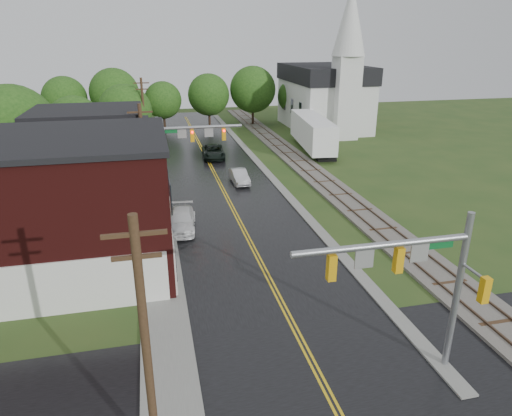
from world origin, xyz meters
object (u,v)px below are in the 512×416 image
object	(u,v)px
brick_building	(46,208)
traffic_signal_far	(184,142)
sedan_silver	(239,176)
pickup_white	(182,220)
semi_trailer	(312,131)
traffic_signal_near	(414,270)
tree_left_c	(77,125)
utility_pole_c	(144,115)
tree_left_e	(127,112)
tree_left_b	(15,130)
utility_pole_a	(146,345)
church	(327,91)
utility_pole_b	(144,162)
suv_dark	(213,152)

from	to	relation	value
brick_building	traffic_signal_far	bearing A→B (deg)	53.08
brick_building	sedan_silver	world-z (taller)	brick_building
pickup_white	brick_building	bearing A→B (deg)	-143.07
semi_trailer	pickup_white	bearing A→B (deg)	-129.86
traffic_signal_near	tree_left_c	size ratio (longest dim) A/B	0.96
utility_pole_c	tree_left_e	xyz separation A→B (m)	(-2.05, 1.90, 0.09)
traffic_signal_far	pickup_white	distance (m)	8.47
tree_left_b	tree_left_c	xyz separation A→B (m)	(4.00, 8.00, -1.21)
utility_pole_a	tree_left_b	bearing A→B (deg)	109.10
church	utility_pole_a	size ratio (longest dim) A/B	2.22
utility_pole_a	utility_pole_b	world-z (taller)	same
church	semi_trailer	size ratio (longest dim) A/B	1.46
brick_building	utility_pole_c	xyz separation A→B (m)	(5.68, 29.00, 0.57)
utility_pole_a	sedan_silver	size ratio (longest dim) A/B	2.22
traffic_signal_far	semi_trailer	xyz separation A→B (m)	(16.77, 14.02, -2.52)
suv_dark	sedan_silver	distance (m)	10.26
brick_building	tree_left_e	world-z (taller)	brick_building
utility_pole_b	semi_trailer	world-z (taller)	utility_pole_b
utility_pole_c	sedan_silver	size ratio (longest dim) A/B	2.22
utility_pole_b	utility_pole_c	xyz separation A→B (m)	(0.00, 22.00, 0.00)
tree_left_c	suv_dark	world-z (taller)	tree_left_c
pickup_white	tree_left_c	bearing A→B (deg)	121.34
utility_pole_b	brick_building	bearing A→B (deg)	-129.07
sedan_silver	pickup_white	xyz separation A→B (m)	(-6.34, -10.19, 0.04)
utility_pole_a	utility_pole_c	bearing A→B (deg)	90.00
semi_trailer	utility_pole_c	bearing A→B (deg)	171.55
brick_building	pickup_white	distance (m)	9.94
church	semi_trailer	bearing A→B (deg)	-117.75
pickup_white	semi_trailer	bearing A→B (deg)	56.49
traffic_signal_far	utility_pole_b	bearing A→B (deg)	-123.68
tree_left_e	semi_trailer	bearing A→B (deg)	-12.43
traffic_signal_far	brick_building	bearing A→B (deg)	-126.92
tree_left_e	semi_trailer	distance (m)	22.81
pickup_white	utility_pole_b	bearing A→B (deg)	142.49
tree_left_e	pickup_white	bearing A→B (deg)	-80.46
church	traffic_signal_near	xyz separation A→B (m)	(-16.53, -51.74, -0.87)
traffic_signal_far	sedan_silver	xyz separation A→B (m)	(5.35, 2.93, -4.31)
utility_pole_b	utility_pole_c	size ratio (longest dim) A/B	1.00
tree_left_c	suv_dark	xyz separation A→B (m)	(14.65, 0.24, -3.76)
utility_pole_b	sedan_silver	bearing A→B (deg)	42.40
traffic_signal_near	utility_pole_a	size ratio (longest dim) A/B	0.82
traffic_signal_far	pickup_white	size ratio (longest dim) A/B	1.51
traffic_signal_far	tree_left_b	distance (m)	15.21
tree_left_e	traffic_signal_near	bearing A→B (deg)	-74.32
suv_dark	pickup_white	distance (m)	21.06
utility_pole_b	utility_pole_a	bearing A→B (deg)	-90.00
brick_building	utility_pole_a	size ratio (longest dim) A/B	1.59
suv_dark	tree_left_e	bearing A→B (deg)	153.22
church	utility_pole_b	size ratio (longest dim) A/B	2.22
brick_building	traffic_signal_near	size ratio (longest dim) A/B	1.95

